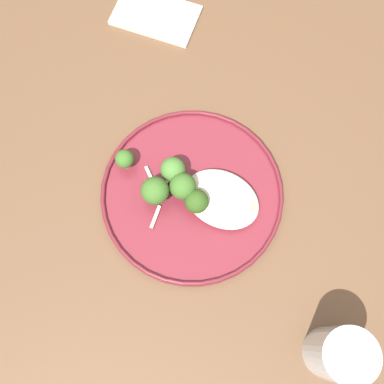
# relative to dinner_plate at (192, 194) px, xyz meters

# --- Properties ---
(ground) EXTENTS (6.00, 6.00, 0.00)m
(ground) POSITION_rel_dinner_plate_xyz_m (-0.05, 0.05, -0.75)
(ground) COLOR #47423D
(wooden_dining_table) EXTENTS (1.40, 1.00, 0.74)m
(wooden_dining_table) POSITION_rel_dinner_plate_xyz_m (-0.05, 0.05, -0.09)
(wooden_dining_table) COLOR brown
(wooden_dining_table) RESTS_ON ground
(dinner_plate) EXTENTS (0.29, 0.29, 0.02)m
(dinner_plate) POSITION_rel_dinner_plate_xyz_m (0.00, 0.00, 0.00)
(dinner_plate) COLOR maroon
(dinner_plate) RESTS_ON wooden_dining_table
(noodle_bed) EXTENTS (0.12, 0.09, 0.03)m
(noodle_bed) POSITION_rel_dinner_plate_xyz_m (0.05, 0.01, 0.01)
(noodle_bed) COLOR beige
(noodle_bed) RESTS_ON dinner_plate
(seared_scallop_left_edge) EXTENTS (0.02, 0.02, 0.02)m
(seared_scallop_left_edge) POSITION_rel_dinner_plate_xyz_m (0.04, 0.02, 0.01)
(seared_scallop_left_edge) COLOR #DBB77A
(seared_scallop_left_edge) RESTS_ON dinner_plate
(seared_scallop_on_noodles) EXTENTS (0.03, 0.03, 0.02)m
(seared_scallop_on_noodles) POSITION_rel_dinner_plate_xyz_m (0.07, 0.02, 0.01)
(seared_scallop_on_noodles) COLOR beige
(seared_scallop_on_noodles) RESTS_ON dinner_plate
(seared_scallop_rear_pale) EXTENTS (0.03, 0.03, 0.01)m
(seared_scallop_rear_pale) POSITION_rel_dinner_plate_xyz_m (0.05, 0.03, 0.01)
(seared_scallop_rear_pale) COLOR #E5C689
(seared_scallop_rear_pale) RESTS_ON dinner_plate
(seared_scallop_front_small) EXTENTS (0.02, 0.02, 0.02)m
(seared_scallop_front_small) POSITION_rel_dinner_plate_xyz_m (0.09, 0.02, 0.01)
(seared_scallop_front_small) COLOR beige
(seared_scallop_front_small) RESTS_ON dinner_plate
(seared_scallop_tiny_bay) EXTENTS (0.02, 0.02, 0.01)m
(seared_scallop_tiny_bay) POSITION_rel_dinner_plate_xyz_m (0.05, -0.00, 0.01)
(seared_scallop_tiny_bay) COLOR #DBB77A
(seared_scallop_tiny_bay) RESTS_ON dinner_plate
(broccoli_floret_small_sprig) EXTENTS (0.04, 0.04, 0.06)m
(broccoli_floret_small_sprig) POSITION_rel_dinner_plate_xyz_m (-0.05, -0.03, 0.04)
(broccoli_floret_small_sprig) COLOR #89A356
(broccoli_floret_small_sprig) RESTS_ON dinner_plate
(broccoli_floret_front_edge) EXTENTS (0.04, 0.04, 0.05)m
(broccoli_floret_front_edge) POSITION_rel_dinner_plate_xyz_m (-0.04, 0.01, 0.03)
(broccoli_floret_front_edge) COLOR #89A356
(broccoli_floret_front_edge) RESTS_ON dinner_plate
(broccoli_floret_tall_stalk) EXTENTS (0.03, 0.03, 0.04)m
(broccoli_floret_tall_stalk) POSITION_rel_dinner_plate_xyz_m (-0.12, -0.01, 0.03)
(broccoli_floret_tall_stalk) COLOR #7A994C
(broccoli_floret_tall_stalk) RESTS_ON dinner_plate
(broccoli_floret_split_head) EXTENTS (0.04, 0.04, 0.06)m
(broccoli_floret_split_head) POSITION_rel_dinner_plate_xyz_m (-0.01, -0.01, 0.04)
(broccoli_floret_split_head) COLOR #89A356
(broccoli_floret_split_head) RESTS_ON dinner_plate
(broccoli_floret_beside_noodles) EXTENTS (0.04, 0.04, 0.05)m
(broccoli_floret_beside_noodles) POSITION_rel_dinner_plate_xyz_m (0.02, -0.02, 0.03)
(broccoli_floret_beside_noodles) COLOR #7A994C
(broccoli_floret_beside_noodles) RESTS_ON dinner_plate
(onion_sliver_short_strip) EXTENTS (0.01, 0.04, 0.00)m
(onion_sliver_short_strip) POSITION_rel_dinner_plate_xyz_m (-0.03, -0.06, 0.01)
(onion_sliver_short_strip) COLOR silver
(onion_sliver_short_strip) RESTS_ON dinner_plate
(onion_sliver_pale_crescent) EXTENTS (0.02, 0.04, 0.00)m
(onion_sliver_pale_crescent) POSITION_rel_dinner_plate_xyz_m (-0.04, -0.01, 0.01)
(onion_sliver_pale_crescent) COLOR silver
(onion_sliver_pale_crescent) RESTS_ON dinner_plate
(onion_sliver_curled_piece) EXTENTS (0.05, 0.04, 0.00)m
(onion_sliver_curled_piece) POSITION_rel_dinner_plate_xyz_m (-0.06, -0.01, 0.01)
(onion_sliver_curled_piece) COLOR silver
(onion_sliver_curled_piece) RESTS_ON dinner_plate
(water_glass) EXTENTS (0.07, 0.07, 0.11)m
(water_glass) POSITION_rel_dinner_plate_xyz_m (0.29, -0.12, 0.04)
(water_glass) COLOR silver
(water_glass) RESTS_ON wooden_dining_table
(folded_napkin) EXTENTS (0.16, 0.11, 0.01)m
(folded_napkin) POSITION_rel_dinner_plate_xyz_m (-0.22, 0.27, -0.00)
(folded_napkin) COLOR silver
(folded_napkin) RESTS_ON wooden_dining_table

